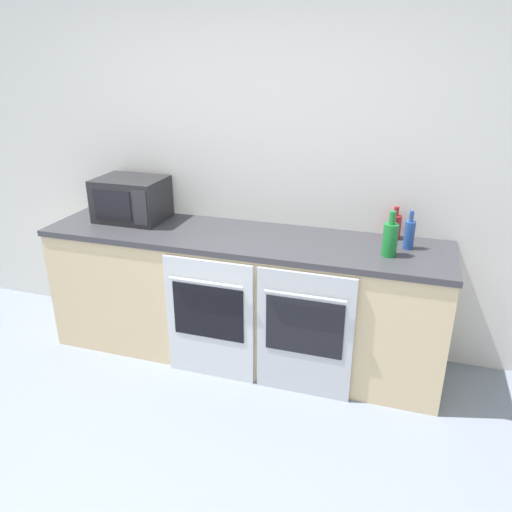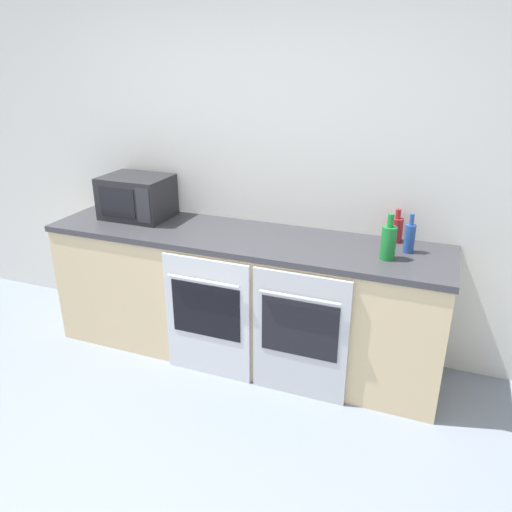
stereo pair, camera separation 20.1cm
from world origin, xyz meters
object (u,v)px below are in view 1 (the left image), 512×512
(microwave, at_px, (132,199))
(bottle_green, at_px, (390,239))
(bottle_blue, at_px, (409,234))
(oven_right, at_px, (304,335))
(bottle_red, at_px, (395,226))
(oven_left, at_px, (209,319))

(microwave, xyz_separation_m, bottle_green, (1.83, -0.16, -0.04))
(microwave, distance_m, bottle_blue, 1.94)
(microwave, bearing_deg, oven_right, -17.19)
(microwave, bearing_deg, bottle_red, 4.82)
(oven_left, distance_m, microwave, 1.07)
(bottle_green, relative_size, bottle_blue, 1.14)
(oven_left, bearing_deg, microwave, 150.48)
(bottle_green, height_order, bottle_blue, bottle_green)
(oven_right, bearing_deg, bottle_green, 31.33)
(oven_left, distance_m, oven_right, 0.63)
(bottle_blue, bearing_deg, oven_right, -142.25)
(bottle_green, bearing_deg, microwave, 174.93)
(microwave, xyz_separation_m, bottle_red, (1.84, 0.16, -0.07))
(oven_right, height_order, microwave, microwave)
(oven_left, height_order, bottle_red, bottle_red)
(oven_right, distance_m, bottle_red, 0.93)
(bottle_green, distance_m, bottle_blue, 0.19)
(oven_left, xyz_separation_m, oven_right, (0.63, 0.00, 0.00))
(oven_right, xyz_separation_m, bottle_blue, (0.55, 0.42, 0.57))
(oven_left, height_order, bottle_green, bottle_green)
(oven_right, height_order, bottle_green, bottle_green)
(oven_right, bearing_deg, oven_left, 180.00)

